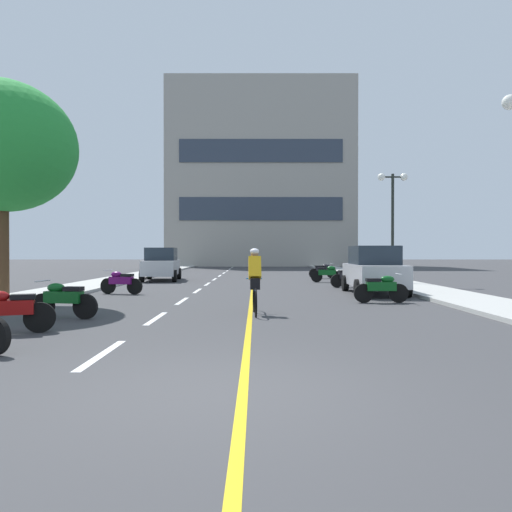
{
  "coord_description": "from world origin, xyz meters",
  "views": [
    {
      "loc": [
        0.4,
        -5.38,
        1.61
      ],
      "look_at": [
        0.4,
        20.98,
        1.36
      ],
      "focal_mm": 33.32,
      "sensor_mm": 36.0,
      "label": 1
    }
  ],
  "objects_px": {
    "motorcycle_5": "(349,277)",
    "street_lamp_mid": "(393,203)",
    "roadside_tree": "(2,147)",
    "motorcycle_7": "(323,271)",
    "motorcycle_4": "(121,282)",
    "motorcycle_6": "(328,273)",
    "motorcycle_2": "(63,299)",
    "parked_car_near": "(374,270)",
    "parked_car_mid": "(162,264)",
    "motorcycle_1": "(8,310)",
    "motorcycle_3": "(382,288)",
    "cyclist_rider": "(255,280)"
  },
  "relations": [
    {
      "from": "motorcycle_5",
      "to": "motorcycle_1",
      "type": "bearing_deg",
      "value": -126.7
    },
    {
      "from": "parked_car_near",
      "to": "motorcycle_2",
      "type": "bearing_deg",
      "value": -143.82
    },
    {
      "from": "motorcycle_6",
      "to": "motorcycle_7",
      "type": "bearing_deg",
      "value": 85.58
    },
    {
      "from": "roadside_tree",
      "to": "cyclist_rider",
      "type": "bearing_deg",
      "value": -14.99
    },
    {
      "from": "street_lamp_mid",
      "to": "parked_car_mid",
      "type": "bearing_deg",
      "value": 164.78
    },
    {
      "from": "motorcycle_2",
      "to": "parked_car_near",
      "type": "bearing_deg",
      "value": 36.18
    },
    {
      "from": "motorcycle_5",
      "to": "motorcycle_2",
      "type": "bearing_deg",
      "value": -131.47
    },
    {
      "from": "street_lamp_mid",
      "to": "parked_car_near",
      "type": "xyz_separation_m",
      "value": [
        -2.18,
        -5.1,
        -3.06
      ]
    },
    {
      "from": "parked_car_near",
      "to": "motorcycle_2",
      "type": "relative_size",
      "value": 2.5
    },
    {
      "from": "parked_car_mid",
      "to": "motorcycle_7",
      "type": "height_order",
      "value": "parked_car_mid"
    },
    {
      "from": "motorcycle_3",
      "to": "motorcycle_7",
      "type": "bearing_deg",
      "value": 89.65
    },
    {
      "from": "motorcycle_2",
      "to": "motorcycle_4",
      "type": "xyz_separation_m",
      "value": [
        -0.49,
        6.55,
        0.0
      ]
    },
    {
      "from": "motorcycle_3",
      "to": "motorcycle_7",
      "type": "height_order",
      "value": "same"
    },
    {
      "from": "street_lamp_mid",
      "to": "parked_car_near",
      "type": "distance_m",
      "value": 6.34
    },
    {
      "from": "motorcycle_6",
      "to": "motorcycle_7",
      "type": "xyz_separation_m",
      "value": [
        0.28,
        3.65,
        0.0
      ]
    },
    {
      "from": "parked_car_mid",
      "to": "motorcycle_7",
      "type": "distance_m",
      "value": 9.49
    },
    {
      "from": "parked_car_mid",
      "to": "cyclist_rider",
      "type": "bearing_deg",
      "value": -69.74
    },
    {
      "from": "motorcycle_1",
      "to": "motorcycle_2",
      "type": "distance_m",
      "value": 2.14
    },
    {
      "from": "motorcycle_4",
      "to": "motorcycle_6",
      "type": "xyz_separation_m",
      "value": [
        8.82,
        6.81,
        0.0
      ]
    },
    {
      "from": "roadside_tree",
      "to": "motorcycle_7",
      "type": "relative_size",
      "value": 3.88
    },
    {
      "from": "parked_car_mid",
      "to": "motorcycle_6",
      "type": "distance_m",
      "value": 9.13
    },
    {
      "from": "parked_car_mid",
      "to": "motorcycle_7",
      "type": "relative_size",
      "value": 2.54
    },
    {
      "from": "motorcycle_2",
      "to": "motorcycle_6",
      "type": "relative_size",
      "value": 1.0
    },
    {
      "from": "motorcycle_1",
      "to": "motorcycle_4",
      "type": "bearing_deg",
      "value": 91.82
    },
    {
      "from": "motorcycle_4",
      "to": "motorcycle_6",
      "type": "distance_m",
      "value": 11.14
    },
    {
      "from": "motorcycle_4",
      "to": "motorcycle_7",
      "type": "xyz_separation_m",
      "value": [
        9.1,
        10.46,
        0.0
      ]
    },
    {
      "from": "roadside_tree",
      "to": "motorcycle_7",
      "type": "height_order",
      "value": "roadside_tree"
    },
    {
      "from": "roadside_tree",
      "to": "motorcycle_5",
      "type": "relative_size",
      "value": 3.89
    },
    {
      "from": "parked_car_mid",
      "to": "parked_car_near",
      "type": "bearing_deg",
      "value": -40.66
    },
    {
      "from": "street_lamp_mid",
      "to": "motorcycle_4",
      "type": "height_order",
      "value": "street_lamp_mid"
    },
    {
      "from": "motorcycle_2",
      "to": "motorcycle_5",
      "type": "distance_m",
      "value": 13.25
    },
    {
      "from": "roadside_tree",
      "to": "parked_car_mid",
      "type": "relative_size",
      "value": 1.52
    },
    {
      "from": "motorcycle_1",
      "to": "cyclist_rider",
      "type": "xyz_separation_m",
      "value": [
        4.79,
        2.97,
        0.41
      ]
    },
    {
      "from": "parked_car_near",
      "to": "motorcycle_5",
      "type": "xyz_separation_m",
      "value": [
        -0.29,
        3.3,
        -0.44
      ]
    },
    {
      "from": "parked_car_near",
      "to": "motorcycle_3",
      "type": "relative_size",
      "value": 2.49
    },
    {
      "from": "parked_car_near",
      "to": "motorcycle_4",
      "type": "height_order",
      "value": "parked_car_near"
    },
    {
      "from": "parked_car_mid",
      "to": "motorcycle_3",
      "type": "bearing_deg",
      "value": -51.35
    },
    {
      "from": "roadside_tree",
      "to": "motorcycle_2",
      "type": "relative_size",
      "value": 3.88
    },
    {
      "from": "motorcycle_6",
      "to": "cyclist_rider",
      "type": "height_order",
      "value": "cyclist_rider"
    },
    {
      "from": "motorcycle_4",
      "to": "motorcycle_6",
      "type": "relative_size",
      "value": 0.99
    },
    {
      "from": "motorcycle_5",
      "to": "street_lamp_mid",
      "type": "bearing_deg",
      "value": 36.14
    },
    {
      "from": "parked_car_mid",
      "to": "motorcycle_5",
      "type": "height_order",
      "value": "parked_car_mid"
    },
    {
      "from": "motorcycle_2",
      "to": "motorcycle_6",
      "type": "height_order",
      "value": "same"
    },
    {
      "from": "motorcycle_1",
      "to": "motorcycle_3",
      "type": "xyz_separation_m",
      "value": [
        8.74,
        5.62,
        0.0
      ]
    },
    {
      "from": "parked_car_near",
      "to": "motorcycle_2",
      "type": "xyz_separation_m",
      "value": [
        -9.07,
        -6.63,
        -0.44
      ]
    },
    {
      "from": "street_lamp_mid",
      "to": "parked_car_mid",
      "type": "distance_m",
      "value": 12.69
    },
    {
      "from": "roadside_tree",
      "to": "motorcycle_3",
      "type": "xyz_separation_m",
      "value": [
        11.51,
        0.63,
        -4.26
      ]
    },
    {
      "from": "street_lamp_mid",
      "to": "parked_car_mid",
      "type": "xyz_separation_m",
      "value": [
        -11.89,
        3.23,
        -3.06
      ]
    },
    {
      "from": "motorcycle_5",
      "to": "parked_car_near",
      "type": "bearing_deg",
      "value": -84.96
    },
    {
      "from": "parked_car_near",
      "to": "motorcycle_2",
      "type": "height_order",
      "value": "parked_car_near"
    }
  ]
}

